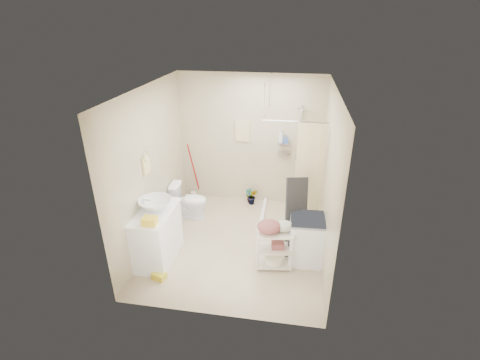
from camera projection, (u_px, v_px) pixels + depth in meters
The scene contains 23 objects.
floor at pixel (237, 243), 5.96m from camera, with size 3.20×3.20×0.00m, color #C1B091.
ceiling at pixel (236, 89), 4.84m from camera, with size 2.80×3.20×0.04m, color silver.
wall_back at pixel (250, 141), 6.82m from camera, with size 2.80×0.04×2.60m, color #BEB293.
wall_front at pixel (213, 231), 3.97m from camera, with size 2.80×0.04×2.60m, color #BEB293.
wall_left at pixel (151, 168), 5.60m from camera, with size 0.04×3.20×2.60m, color #BEB293.
wall_right at pixel (329, 180), 5.19m from camera, with size 0.04×3.20×2.60m, color #BEB293.
vanity at pixel (157, 235), 5.41m from camera, with size 0.55×0.98×0.86m, color white.
sink at pixel (155, 205), 5.24m from camera, with size 0.51×0.51×0.17m, color silver.
counter_basket at pixel (150, 221), 4.88m from camera, with size 0.20×0.16×0.11m, color yellow.
floor_basket at pixel (159, 275), 5.12m from camera, with size 0.27×0.21×0.15m, color yellow.
toilet at pixel (189, 200), 6.61m from camera, with size 0.38×0.68×0.69m, color white.
mop at pixel (192, 171), 7.20m from camera, with size 0.12×0.12×1.23m, color #A2040C, non-canonical shape.
potted_plant_a at pixel (249, 196), 7.19m from camera, with size 0.16×0.11×0.31m, color brown.
potted_plant_b at pixel (253, 197), 7.11m from camera, with size 0.19×0.15×0.34m, color brown.
hanging_towel at pixel (243, 131), 6.74m from camera, with size 0.28×0.03×0.42m, color beige.
towel_ring at pixel (146, 163), 5.35m from camera, with size 0.04×0.22×0.34m, color #E7DA84, non-canonical shape.
tp_holder at pixel (158, 199), 5.89m from camera, with size 0.08×0.12×0.14m, color white, non-canonical shape.
shower at pixel (292, 166), 6.32m from camera, with size 1.10×1.10×2.10m, color silver, non-canonical shape.
shampoo_bottle_a at pixel (281, 136), 6.61m from camera, with size 0.10×0.10×0.27m, color silver.
shampoo_bottle_b at pixel (286, 139), 6.59m from camera, with size 0.07×0.08×0.16m, color #355799.
washing_machine at pixel (306, 239), 5.40m from camera, with size 0.52×0.53×0.76m, color silver.
laundry_rack at pixel (275, 246), 5.26m from camera, with size 0.54×0.32×0.74m, color beige, non-canonical shape.
ironing_board at pixel (296, 217), 5.48m from camera, with size 0.37×0.11×1.31m, color black, non-canonical shape.
Camera 1 is at (0.85, -4.84, 3.54)m, focal length 26.00 mm.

